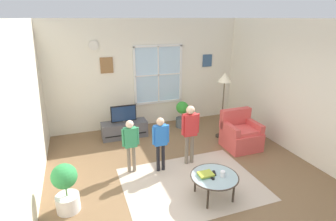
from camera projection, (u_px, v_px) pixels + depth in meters
ground_plane at (192, 182)px, 4.95m from camera, size 5.83×6.69×0.02m
back_wall at (147, 74)px, 7.22m from camera, size 5.23×0.17×2.88m
side_wall_left at (17, 130)px, 3.62m from camera, size 0.12×6.09×2.88m
side_wall_right at (316, 94)px, 5.31m from camera, size 0.12×6.09×2.88m
area_rug at (191, 183)px, 4.90m from camera, size 2.46×1.91×0.01m
tv_stand at (124, 129)px, 6.75m from camera, size 1.14×0.43×0.40m
television at (124, 114)px, 6.61m from camera, size 0.63×0.08×0.44m
armchair at (240, 134)px, 6.17m from camera, size 0.76×0.74×0.87m
coffee_table at (214, 177)px, 4.41m from camera, size 0.81×0.81×0.42m
book_stack at (206, 174)px, 4.40m from camera, size 0.24×0.19×0.05m
cup at (223, 174)px, 4.37m from camera, size 0.08×0.08×0.10m
remote_near_books at (211, 177)px, 4.34m from camera, size 0.07×0.15×0.02m
remote_near_cup at (214, 173)px, 4.46m from camera, size 0.08×0.15×0.02m
person_red_shirt at (190, 128)px, 5.33m from camera, size 0.38×0.17×1.27m
person_blue_shirt at (160, 138)px, 5.09m from camera, size 0.34×0.15×1.13m
person_green_shirt at (130, 140)px, 5.05m from camera, size 0.33×0.15×1.09m
potted_plant_by_window at (182, 114)px, 7.33m from camera, size 0.34×0.34×0.73m
potted_plant_corner at (66, 187)px, 4.08m from camera, size 0.39×0.39×0.82m
floor_lamp at (224, 84)px, 6.37m from camera, size 0.32×0.32×1.66m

